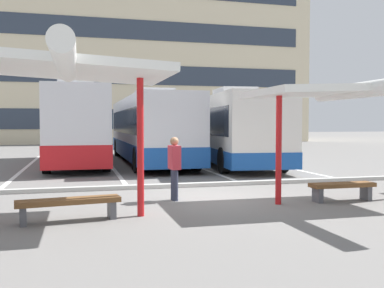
{
  "coord_description": "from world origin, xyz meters",
  "views": [
    {
      "loc": [
        -3.21,
        -10.73,
        1.89
      ],
      "look_at": [
        0.58,
        3.85,
        1.19
      ],
      "focal_mm": 40.89,
      "sensor_mm": 36.0,
      "label": 1
    }
  ],
  "objects": [
    {
      "name": "ground_plane",
      "position": [
        0.0,
        0.0,
        0.0
      ],
      "size": [
        160.0,
        160.0,
        0.0
      ],
      "primitive_type": "plane",
      "color": "slate"
    },
    {
      "name": "terminal_building",
      "position": [
        0.03,
        38.65,
        8.49
      ],
      "size": [
        40.91,
        15.27,
        19.74
      ],
      "color": "beige",
      "rests_on": "ground"
    },
    {
      "name": "coach_bus_0",
      "position": [
        -3.32,
        10.19,
        1.72
      ],
      "size": [
        2.62,
        10.31,
        3.72
      ],
      "color": "silver",
      "rests_on": "ground"
    },
    {
      "name": "coach_bus_1",
      "position": [
        0.14,
        10.52,
        1.58
      ],
      "size": [
        2.63,
        12.27,
        3.45
      ],
      "color": "silver",
      "rests_on": "ground"
    },
    {
      "name": "coach_bus_2",
      "position": [
        3.66,
        9.16,
        1.61
      ],
      "size": [
        3.6,
        12.04,
        3.46
      ],
      "color": "silver",
      "rests_on": "ground"
    },
    {
      "name": "lane_stripe_0",
      "position": [
        -5.43,
        9.25,
        0.0
      ],
      "size": [
        0.16,
        14.0,
        0.01
      ],
      "primitive_type": "cube",
      "color": "white",
      "rests_on": "ground"
    },
    {
      "name": "lane_stripe_1",
      "position": [
        -1.81,
        9.25,
        0.0
      ],
      "size": [
        0.16,
        14.0,
        0.01
      ],
      "primitive_type": "cube",
      "color": "white",
      "rests_on": "ground"
    },
    {
      "name": "lane_stripe_2",
      "position": [
        1.81,
        9.25,
        0.0
      ],
      "size": [
        0.16,
        14.0,
        0.01
      ],
      "primitive_type": "cube",
      "color": "white",
      "rests_on": "ground"
    },
    {
      "name": "lane_stripe_3",
      "position": [
        5.43,
        9.25,
        0.0
      ],
      "size": [
        0.16,
        14.0,
        0.01
      ],
      "primitive_type": "cube",
      "color": "white",
      "rests_on": "ground"
    },
    {
      "name": "waiting_shelter_1",
      "position": [
        -3.41,
        -2.15,
        2.89
      ],
      "size": [
        3.83,
        4.71,
        3.14
      ],
      "color": "red",
      "rests_on": "ground"
    },
    {
      "name": "bench_2",
      "position": [
        -3.41,
        -2.04,
        0.34
      ],
      "size": [
        2.0,
        0.68,
        0.45
      ],
      "color": "brown",
      "rests_on": "ground"
    },
    {
      "name": "waiting_shelter_2",
      "position": [
        3.01,
        -1.64,
        2.62
      ],
      "size": [
        4.39,
        4.62,
        2.84
      ],
      "color": "red",
      "rests_on": "ground"
    },
    {
      "name": "bench_3",
      "position": [
        3.01,
        -1.4,
        0.33
      ],
      "size": [
        1.64,
        0.43,
        0.45
      ],
      "color": "brown",
      "rests_on": "ground"
    },
    {
      "name": "platform_kerb",
      "position": [
        0.0,
        1.85,
        0.06
      ],
      "size": [
        44.0,
        0.24,
        0.12
      ],
      "primitive_type": "cube",
      "color": "#ADADA8",
      "rests_on": "ground"
    },
    {
      "name": "waiting_passenger_0",
      "position": [
        -0.94,
        -0.27,
        0.89
      ],
      "size": [
        0.25,
        0.46,
        1.57
      ],
      "color": "#33384C",
      "rests_on": "ground"
    }
  ]
}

